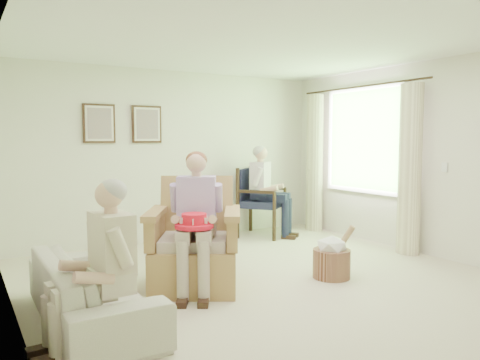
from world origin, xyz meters
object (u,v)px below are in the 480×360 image
(sofa, at_px, (91,289))
(person_wicker, at_px, (199,211))
(wicker_armchair, at_px, (193,253))
(person_dark, at_px, (265,184))
(wood_armchair, at_px, (259,199))
(hatbox, at_px, (332,257))
(person_sofa, at_px, (108,256))
(red_hat, at_px, (194,222))

(sofa, distance_m, person_wicker, 1.30)
(wicker_armchair, xyz_separation_m, person_dark, (2.10, 1.75, 0.48))
(wicker_armchair, xyz_separation_m, sofa, (-1.15, -0.40, -0.09))
(wicker_armchair, distance_m, wood_armchair, 2.86)
(sofa, xyz_separation_m, hatbox, (2.63, -0.11, -0.04))
(wood_armchair, bearing_deg, wicker_armchair, -176.35)
(wood_armchair, xyz_separation_m, sofa, (-3.25, -2.32, -0.31))
(wicker_armchair, height_order, sofa, wicker_armchair)
(person_dark, distance_m, hatbox, 2.42)
(wood_armchair, xyz_separation_m, hatbox, (-0.62, -2.43, -0.35))
(wicker_armchair, bearing_deg, person_sofa, -109.47)
(person_wicker, bearing_deg, person_dark, 72.94)
(sofa, xyz_separation_m, person_dark, (3.25, 2.14, 0.57))
(wood_armchair, height_order, person_dark, person_dark)
(wicker_armchair, xyz_separation_m, red_hat, (-0.13, -0.32, 0.39))
(sofa, xyz_separation_m, person_sofa, (-0.00, -0.55, 0.41))
(person_wicker, bearing_deg, wicker_armchair, 120.86)
(hatbox, bearing_deg, person_dark, 74.62)
(wood_armchair, relative_size, person_wicker, 0.77)
(red_hat, bearing_deg, person_dark, 42.69)
(person_wicker, xyz_separation_m, hatbox, (1.48, -0.36, -0.60))
(person_dark, xyz_separation_m, person_sofa, (-3.25, -2.70, -0.16))
(red_hat, bearing_deg, person_sofa, -147.93)
(wood_armchair, bearing_deg, sofa, 176.73)
(person_dark, height_order, person_sofa, person_dark)
(red_hat, xyz_separation_m, hatbox, (1.61, -0.19, -0.51))
(wicker_armchair, distance_m, red_hat, 0.52)
(sofa, distance_m, red_hat, 1.12)
(person_sofa, relative_size, red_hat, 3.26)
(wicker_armchair, distance_m, sofa, 1.22)
(sofa, xyz_separation_m, person_wicker, (1.15, 0.25, 0.56))
(wicker_armchair, height_order, wood_armchair, wicker_armchair)
(wood_armchair, xyz_separation_m, red_hat, (-2.23, -2.24, 0.16))
(wood_armchair, relative_size, person_dark, 0.76)
(wicker_armchair, relative_size, sofa, 0.60)
(sofa, height_order, hatbox, hatbox)
(person_wicker, bearing_deg, hatbox, 17.30)
(person_wicker, xyz_separation_m, person_sofa, (-1.15, -0.80, -0.14))
(wicker_armchair, bearing_deg, person_wicker, -59.14)
(person_wicker, relative_size, hatbox, 2.29)
(wood_armchair, height_order, person_sofa, person_sofa)
(person_dark, height_order, red_hat, person_dark)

